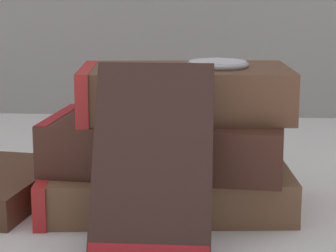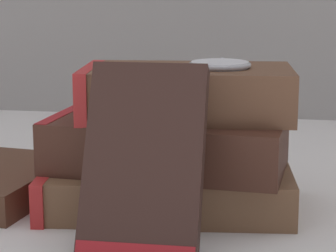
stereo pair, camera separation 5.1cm
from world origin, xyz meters
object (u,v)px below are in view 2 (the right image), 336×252
object	(u,v)px
book_flat_top	(182,92)
pocket_watch	(220,65)
book_flat_bottom	(161,189)
book_flat_middle	(162,143)
book_leaning_front	(144,167)

from	to	relation	value
book_flat_top	pocket_watch	bearing A→B (deg)	-0.67
book_flat_bottom	book_flat_top	distance (m)	0.10
book_flat_middle	book_flat_top	size ratio (longest dim) A/B	1.12
book_leaning_front	book_flat_top	bearing A→B (deg)	83.17
book_flat_middle	book_leaning_front	xyz separation A→B (m)	(0.00, -0.11, 0.01)
book_flat_middle	book_leaning_front	bearing A→B (deg)	-83.05
book_flat_bottom	book_flat_top	world-z (taller)	book_flat_top
book_flat_bottom	book_flat_middle	xyz separation A→B (m)	(-0.00, 0.01, 0.04)
pocket_watch	book_flat_top	bearing A→B (deg)	-175.61
book_flat_top	book_flat_bottom	bearing A→B (deg)	-143.49
book_leaning_front	book_flat_bottom	bearing A→B (deg)	91.80
pocket_watch	book_flat_bottom	bearing A→B (deg)	-161.04
book_flat_bottom	book_leaning_front	xyz separation A→B (m)	(0.00, -0.10, 0.05)
book_flat_middle	book_flat_top	xyz separation A→B (m)	(0.02, 0.01, 0.05)
book_flat_middle	pocket_watch	world-z (taller)	pocket_watch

